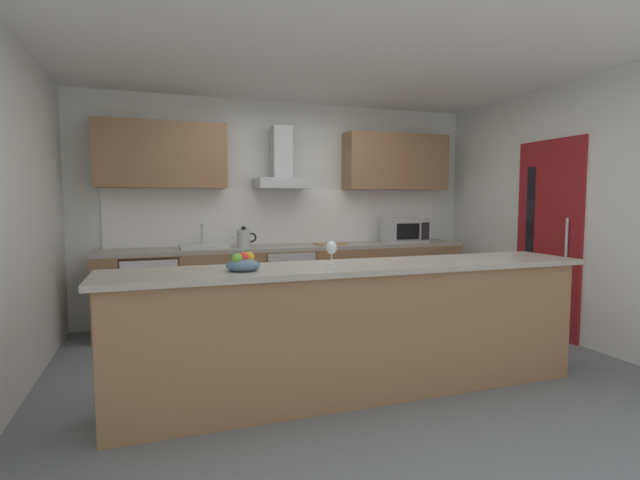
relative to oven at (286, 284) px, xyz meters
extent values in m
cube|color=slate|center=(0.09, -1.50, -0.47)|extent=(5.83, 4.70, 0.02)
cube|color=white|center=(0.09, -1.50, 2.15)|extent=(5.83, 4.70, 0.02)
cube|color=silver|center=(0.09, 0.41, 0.84)|extent=(5.83, 0.12, 2.60)
cube|color=silver|center=(-2.38, -1.50, 0.84)|extent=(0.12, 4.70, 2.60)
cube|color=silver|center=(2.57, -1.50, 0.84)|extent=(0.12, 4.70, 2.60)
cube|color=white|center=(0.09, 0.33, 0.77)|extent=(4.11, 0.02, 0.66)
cube|color=olive|center=(0.09, 0.03, -0.03)|extent=(4.25, 0.60, 0.86)
cube|color=#9E998E|center=(0.09, 0.03, 0.42)|extent=(4.25, 0.60, 0.04)
cube|color=olive|center=(-0.02, -2.14, 0.00)|extent=(3.45, 0.52, 0.92)
cube|color=#9E998E|center=(-0.02, -2.14, 0.48)|extent=(3.55, 0.64, 0.04)
cube|color=olive|center=(-1.32, 0.18, 1.45)|extent=(1.36, 0.32, 0.70)
cube|color=olive|center=(1.51, 0.18, 1.45)|extent=(1.36, 0.32, 0.70)
cube|color=maroon|center=(2.49, -1.36, 0.56)|extent=(0.04, 0.85, 2.05)
cube|color=black|center=(2.47, -1.12, 0.67)|extent=(0.01, 0.11, 1.31)
cylinder|color=#B7BABC|center=(2.45, -1.63, 0.56)|extent=(0.03, 0.03, 0.45)
cube|color=slate|center=(0.00, 0.01, 0.00)|extent=(0.60, 0.56, 0.80)
cube|color=black|center=(0.00, -0.29, -0.06)|extent=(0.50, 0.02, 0.48)
cube|color=#B7BABC|center=(0.00, -0.29, 0.34)|extent=(0.54, 0.02, 0.09)
cylinder|color=#B7BABC|center=(0.00, -0.32, 0.18)|extent=(0.49, 0.02, 0.02)
cube|color=white|center=(-1.48, 0.01, -0.04)|extent=(0.58, 0.56, 0.85)
cube|color=silver|center=(-1.48, -0.28, -0.04)|extent=(0.55, 0.02, 0.80)
cylinder|color=#B7BABC|center=(-1.26, -0.30, 0.01)|extent=(0.02, 0.02, 0.38)
cube|color=#B7BABC|center=(1.54, -0.02, 0.59)|extent=(0.50, 0.36, 0.30)
cube|color=black|center=(1.48, -0.21, 0.59)|extent=(0.30, 0.02, 0.19)
cube|color=black|center=(1.72, -0.21, 0.59)|extent=(0.10, 0.01, 0.21)
cube|color=silver|center=(-0.92, 0.01, 0.46)|extent=(0.50, 0.40, 0.04)
cylinder|color=#B7BABC|center=(-0.92, 0.13, 0.57)|extent=(0.03, 0.03, 0.26)
cylinder|color=#B7BABC|center=(-0.92, 0.05, 0.69)|extent=(0.03, 0.16, 0.03)
cylinder|color=#B7BABC|center=(-0.49, -0.03, 0.54)|extent=(0.15, 0.15, 0.20)
sphere|color=black|center=(-0.49, -0.03, 0.65)|extent=(0.06, 0.06, 0.06)
cone|color=#B7BABC|center=(-0.59, -0.03, 0.58)|extent=(0.09, 0.04, 0.07)
torus|color=black|center=(-0.40, -0.03, 0.55)|extent=(0.11, 0.02, 0.11)
cube|color=#B7BABC|center=(0.00, 0.11, 1.16)|extent=(0.62, 0.45, 0.12)
cube|color=#B7BABC|center=(0.00, 0.16, 1.52)|extent=(0.22, 0.22, 0.60)
cylinder|color=silver|center=(-0.24, -2.17, 0.50)|extent=(0.07, 0.07, 0.01)
cylinder|color=silver|center=(-0.24, -2.17, 0.55)|extent=(0.01, 0.01, 0.09)
ellipsoid|color=silver|center=(-0.24, -2.17, 0.63)|extent=(0.08, 0.08, 0.10)
ellipsoid|color=slate|center=(-0.87, -2.19, 0.54)|extent=(0.22, 0.22, 0.09)
sphere|color=#66B233|center=(-0.91, -2.21, 0.58)|extent=(0.07, 0.07, 0.07)
sphere|color=orange|center=(-0.82, -2.16, 0.59)|extent=(0.07, 0.07, 0.07)
sphere|color=red|center=(-0.87, -2.19, 0.59)|extent=(0.08, 0.08, 0.08)
cube|color=tan|center=(0.54, -0.02, 0.45)|extent=(0.38, 0.29, 0.02)
camera|label=1|loc=(-1.39, -5.25, 0.96)|focal=26.52mm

